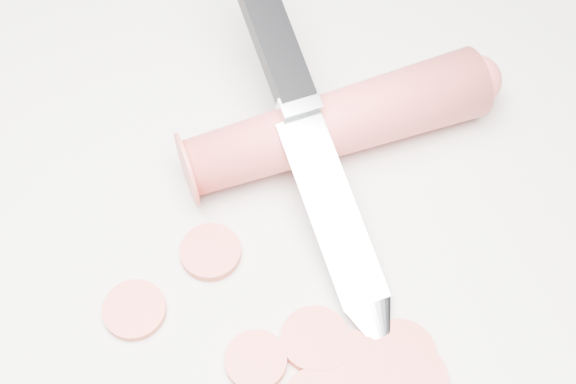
# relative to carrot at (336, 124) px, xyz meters

# --- Properties ---
(ground) EXTENTS (2.40, 2.40, 0.00)m
(ground) POSITION_rel_carrot_xyz_m (-0.00, -0.08, -0.02)
(ground) COLOR beige
(ground) RESTS_ON ground
(carrot) EXTENTS (0.18, 0.13, 0.04)m
(carrot) POSITION_rel_carrot_xyz_m (0.00, 0.00, 0.00)
(carrot) COLOR #DC4742
(carrot) RESTS_ON ground
(carrot_slice_0) EXTENTS (0.03, 0.03, 0.01)m
(carrot_slice_0) POSITION_rel_carrot_xyz_m (-0.06, -0.09, -0.02)
(carrot_slice_0) COLOR #DA4F40
(carrot_slice_0) RESTS_ON ground
(carrot_slice_1) EXTENTS (0.04, 0.04, 0.01)m
(carrot_slice_1) POSITION_rel_carrot_xyz_m (0.03, -0.14, -0.02)
(carrot_slice_1) COLOR #DA4F40
(carrot_slice_1) RESTS_ON ground
(carrot_slice_2) EXTENTS (0.03, 0.03, 0.01)m
(carrot_slice_2) POSITION_rel_carrot_xyz_m (-0.02, -0.15, -0.02)
(carrot_slice_2) COLOR #DA4F40
(carrot_slice_2) RESTS_ON ground
(carrot_slice_3) EXTENTS (0.03, 0.03, 0.01)m
(carrot_slice_3) POSITION_rel_carrot_xyz_m (0.01, -0.13, -0.02)
(carrot_slice_3) COLOR #DA4F40
(carrot_slice_3) RESTS_ON ground
(carrot_slice_5) EXTENTS (0.03, 0.03, 0.01)m
(carrot_slice_5) POSITION_rel_carrot_xyz_m (-0.09, -0.13, -0.02)
(carrot_slice_5) COLOR #DA4F40
(carrot_slice_5) RESTS_ON ground
(carrot_slice_6) EXTENTS (0.04, 0.04, 0.01)m
(carrot_slice_6) POSITION_rel_carrot_xyz_m (0.01, -0.13, -0.02)
(carrot_slice_6) COLOR #DA4F40
(carrot_slice_6) RESTS_ON ground
(carrot_slice_7) EXTENTS (0.04, 0.04, 0.01)m
(carrot_slice_7) POSITION_rel_carrot_xyz_m (0.06, -0.14, -0.02)
(carrot_slice_7) COLOR #DA4F40
(carrot_slice_7) RESTS_ON ground
(carrot_slice_8) EXTENTS (0.04, 0.04, 0.01)m
(carrot_slice_8) POSITION_rel_carrot_xyz_m (0.06, -0.13, -0.02)
(carrot_slice_8) COLOR #DA4F40
(carrot_slice_8) RESTS_ON ground
(kitchen_knife) EXTENTS (0.16, 0.24, 0.09)m
(kitchen_knife) POSITION_rel_carrot_xyz_m (-0.01, -0.02, 0.02)
(kitchen_knife) COLOR silver
(kitchen_knife) RESTS_ON ground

